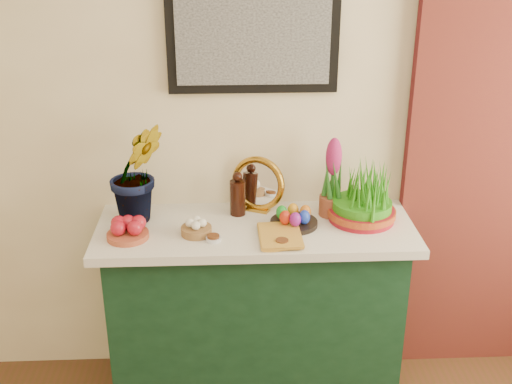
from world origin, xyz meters
TOP-DOWN VIEW (x-y plane):
  - room at (0.06, 0.11)m, footprint 4.50×4.54m
  - sideboard at (0.10, 2.00)m, footprint 1.30×0.45m
  - tablecloth at (0.10, 2.00)m, footprint 1.40×0.55m
  - hyacinth_green at (-0.41, 2.09)m, footprint 0.37×0.35m
  - apple_bowl at (-0.45, 1.90)m, footprint 0.22×0.22m
  - garlic_basket at (-0.16, 1.93)m, footprint 0.15×0.15m
  - vinegar_cruet at (0.02, 2.12)m, footprint 0.07×0.07m
  - mirror at (0.12, 2.17)m, footprint 0.26×0.16m
  - book at (0.11, 1.86)m, footprint 0.17×0.24m
  - spice_dish_left at (-0.08, 1.86)m, footprint 0.06×0.06m
  - spice_dish_right at (0.20, 1.81)m, footprint 0.07×0.07m
  - egg_plate at (0.27, 1.99)m, footprint 0.23×0.23m
  - hyacinth_pink at (0.45, 2.10)m, footprint 0.11×0.11m
  - wheatgrass_sabzeh at (0.58, 2.04)m, footprint 0.30×0.30m

SIDE VIEW (x-z plane):
  - sideboard at x=0.10m, z-range 0.00..0.85m
  - tablecloth at x=0.10m, z-range 0.85..0.89m
  - spice_dish_left at x=-0.08m, z-range 0.89..0.92m
  - spice_dish_right at x=0.20m, z-range 0.89..0.92m
  - book at x=0.11m, z-range 0.89..0.92m
  - garlic_basket at x=-0.16m, z-range 0.88..0.96m
  - egg_plate at x=0.27m, z-range 0.88..0.97m
  - apple_bowl at x=-0.45m, z-range 0.88..0.97m
  - vinegar_cruet at x=0.02m, z-range 0.88..1.08m
  - wheatgrass_sabzeh at x=0.58m, z-range 0.87..1.12m
  - mirror at x=0.12m, z-range 0.88..1.14m
  - hyacinth_pink at x=0.45m, z-range 0.87..1.24m
  - hyacinth_green at x=-0.41m, z-range 0.89..1.49m
  - room at x=0.06m, z-range 0.34..3.06m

